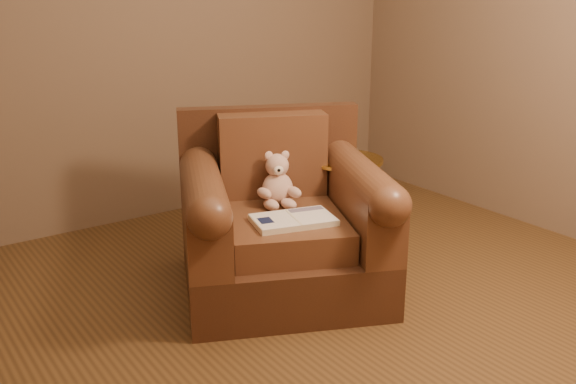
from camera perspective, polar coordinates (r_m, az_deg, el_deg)
floor at (r=3.18m, az=4.15°, el=-11.87°), size 4.00×4.00×0.00m
armchair at (r=3.44m, az=-0.64°, el=-2.84°), size 1.34×1.31×0.92m
teddy_bear at (r=3.46m, az=-0.91°, el=0.68°), size 0.22×0.25×0.30m
guidebook at (r=3.21m, az=0.48°, el=-2.50°), size 0.45×0.34×0.03m
side_table at (r=3.83m, az=5.00°, el=-1.12°), size 0.44×0.44×0.62m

